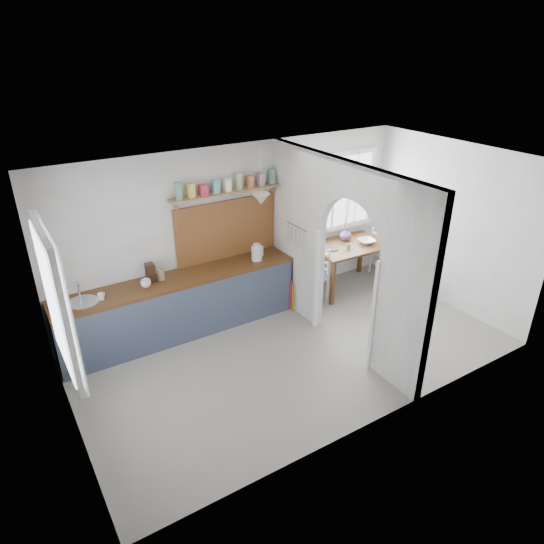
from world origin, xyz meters
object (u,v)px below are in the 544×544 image
chair_right (386,252)px  dining_table (348,266)px  chair_left (311,276)px  kettle (257,252)px  vase (346,234)px

chair_right → dining_table: bearing=95.1°
chair_left → chair_right: size_ratio=1.05×
chair_left → chair_right: (1.77, 0.13, -0.02)m
kettle → chair_left: bearing=-38.3°
chair_left → kettle: bearing=-120.4°
chair_left → chair_right: 1.78m
dining_table → vase: 0.55m
chair_left → kettle: size_ratio=3.57×
chair_right → kettle: (-2.66, 0.08, 0.58)m
dining_table → chair_right: bearing=4.4°
chair_right → vase: bearing=82.0°
dining_table → chair_right: size_ratio=1.44×
chair_right → vase: size_ratio=4.25×
dining_table → vase: vase is taller
chair_right → kettle: 2.72m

